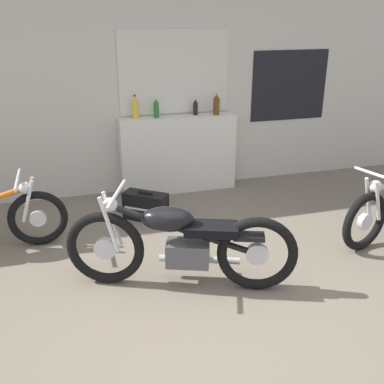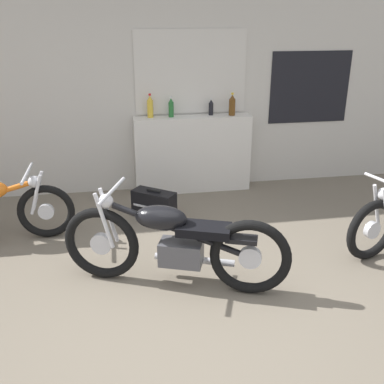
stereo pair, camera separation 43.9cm
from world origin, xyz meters
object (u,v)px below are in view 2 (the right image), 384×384
Objects in this scene: bottle_leftmost at (150,107)px; bottle_right_center at (232,105)px; hard_case_black at (154,204)px; bottle_center at (211,108)px; motorcycle_black at (174,243)px; bottle_left_center at (171,108)px.

bottle_leftmost reaches higher than bottle_right_center.
bottle_right_center is at bearing 35.22° from hard_case_black.
bottle_leftmost is 1.09m from bottle_right_center.
bottle_right_center reaches higher than bottle_center.
bottle_leftmost is at bearing 176.93° from bottle_right_center.
bottle_right_center reaches higher than motorcycle_black.
bottle_right_center reaches higher than bottle_left_center.
bottle_leftmost is at bearing -179.54° from bottle_center.
bottle_leftmost is 1.03× the size of bottle_right_center.
bottle_center is 1.57m from hard_case_black.
hard_case_black is (-1.15, -0.81, -1.01)m from bottle_right_center.
hard_case_black is (-0.05, 1.48, -0.26)m from motorcycle_black.
motorcycle_black is (-0.82, -2.36, -0.71)m from bottle_center.
bottle_left_center is 0.54m from bottle_center.
motorcycle_black is 1.51m from hard_case_black.
bottle_leftmost is 0.27m from bottle_left_center.
bottle_leftmost is at bearing 89.79° from motorcycle_black.
bottle_leftmost is 0.57× the size of hard_case_black.
bottle_left_center reaches higher than motorcycle_black.
motorcycle_black reaches higher than hard_case_black.
bottle_left_center is 0.82m from bottle_right_center.
bottle_right_center is 0.15× the size of motorcycle_black.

